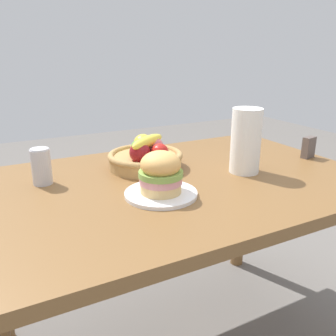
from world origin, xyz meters
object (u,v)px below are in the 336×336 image
object	(u,v)px
plate	(161,194)
soda_can	(41,166)
fruit_basket	(146,156)
sandwich	(161,172)
paper_towel_roll	(246,141)
napkin_holder	(309,147)

from	to	relation	value
plate	soda_can	world-z (taller)	soda_can
plate	fruit_basket	world-z (taller)	fruit_basket
sandwich	paper_towel_roll	xyz separation A→B (m)	(0.38, 0.06, 0.04)
plate	fruit_basket	size ratio (longest dim) A/B	0.80
sandwich	soda_can	bearing A→B (deg)	138.22
plate	sandwich	xyz separation A→B (m)	(0.00, -0.00, 0.07)
plate	paper_towel_roll	distance (m)	0.40
soda_can	fruit_basket	distance (m)	0.39
plate	soda_can	bearing A→B (deg)	138.22
paper_towel_roll	soda_can	bearing A→B (deg)	162.18
soda_can	sandwich	bearing A→B (deg)	-41.78
soda_can	fruit_basket	xyz separation A→B (m)	(0.39, -0.01, -0.01)
plate	fruit_basket	bearing A→B (deg)	75.33
fruit_basket	napkin_holder	distance (m)	0.69
fruit_basket	plate	bearing A→B (deg)	-104.67
fruit_basket	napkin_holder	size ratio (longest dim) A/B	3.22
sandwich	fruit_basket	size ratio (longest dim) A/B	0.48
plate	paper_towel_roll	bearing A→B (deg)	8.69
sandwich	soda_can	xyz separation A→B (m)	(-0.31, 0.28, -0.01)
soda_can	paper_towel_roll	world-z (taller)	paper_towel_roll
fruit_basket	napkin_holder	world-z (taller)	fruit_basket
paper_towel_roll	fruit_basket	bearing A→B (deg)	144.90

